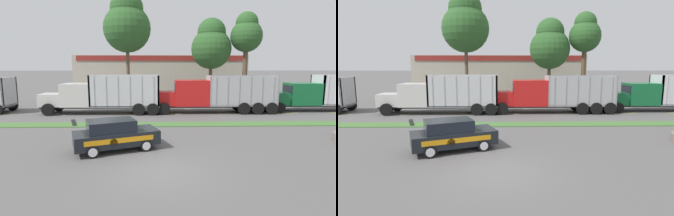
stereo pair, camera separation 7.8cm
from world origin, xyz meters
TOP-DOWN VIEW (x-y plane):
  - ground_plane at (0.00, 0.00)m, footprint 600.00×600.00m
  - grass_verge at (0.00, 9.03)m, footprint 120.00×1.59m
  - centre_line_1 at (-14.95, 13.82)m, footprint 2.40×0.14m
  - centre_line_2 at (-9.55, 13.82)m, footprint 2.40×0.14m
  - centre_line_3 at (-4.15, 13.82)m, footprint 2.40×0.14m
  - centre_line_4 at (1.25, 13.82)m, footprint 2.40×0.14m
  - centre_line_5 at (6.65, 13.82)m, footprint 2.40×0.14m
  - centre_line_6 at (12.05, 13.82)m, footprint 2.40×0.14m
  - dump_truck_lead at (4.22, 14.39)m, footprint 11.77×2.66m
  - dump_truck_mid at (-6.45, 14.22)m, footprint 11.20×2.80m
  - dump_truck_trail at (15.24, 15.10)m, footprint 11.32×2.61m
  - rally_car at (-2.38, 2.93)m, footprint 4.76×3.34m
  - store_building_backdrop at (0.02, 36.11)m, footprint 27.13×12.10m
  - tree_behind_left at (-4.23, 23.77)m, footprint 6.01×6.01m
  - tree_behind_centre at (6.62, 24.23)m, footprint 5.24×5.24m
  - tree_behind_right at (10.96, 23.50)m, footprint 4.03×4.03m

SIDE VIEW (x-z plane):
  - ground_plane at x=0.00m, z-range 0.00..0.00m
  - centre_line_1 at x=-14.95m, z-range 0.00..0.01m
  - centre_line_2 at x=-9.55m, z-range 0.00..0.01m
  - centre_line_3 at x=-4.15m, z-range 0.00..0.01m
  - centre_line_4 at x=1.25m, z-range 0.00..0.01m
  - centre_line_5 at x=6.65m, z-range 0.00..0.01m
  - centre_line_6 at x=12.05m, z-range 0.00..0.01m
  - grass_verge at x=0.00m, z-range 0.00..0.06m
  - rally_car at x=-2.38m, z-range 0.01..1.69m
  - dump_truck_trail at x=15.24m, z-range -0.24..3.36m
  - dump_truck_mid at x=-6.45m, z-range -0.23..3.42m
  - dump_truck_lead at x=4.22m, z-range -0.11..3.44m
  - store_building_backdrop at x=0.02m, z-range 0.00..6.16m
  - tree_behind_centre at x=6.62m, z-range 1.90..12.54m
  - tree_behind_right at x=10.96m, z-range 2.89..14.18m
  - tree_behind_left at x=-4.23m, z-range 2.93..16.63m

